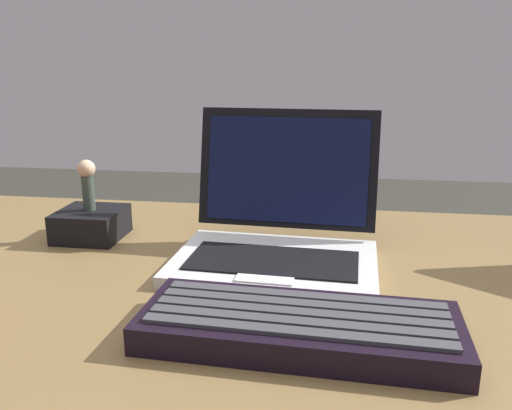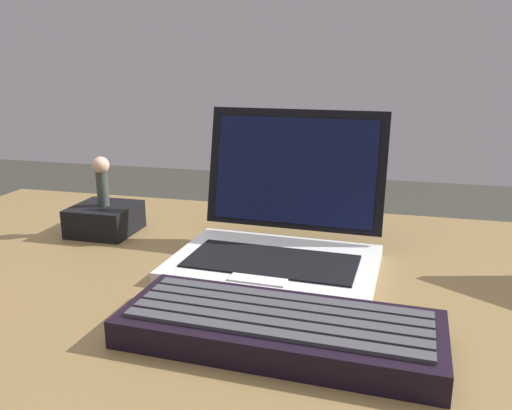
{
  "view_description": "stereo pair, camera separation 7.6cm",
  "coord_description": "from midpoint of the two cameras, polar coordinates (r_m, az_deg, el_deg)",
  "views": [
    {
      "loc": [
        0.11,
        -0.66,
        1.02
      ],
      "look_at": [
        0.01,
        0.06,
        0.82
      ],
      "focal_mm": 36.97,
      "sensor_mm": 36.0,
      "label": 1
    },
    {
      "loc": [
        0.19,
        -0.64,
        1.02
      ],
      "look_at": [
        0.01,
        0.06,
        0.82
      ],
      "focal_mm": 36.97,
      "sensor_mm": 36.0,
      "label": 2
    }
  ],
  "objects": [
    {
      "name": "figurine",
      "position": [
        0.95,
        -14.21,
        2.97
      ],
      "size": [
        0.03,
        0.03,
        0.09
      ],
      "color": "#323D33",
      "rests_on": "figurine_stand"
    },
    {
      "name": "desk",
      "position": [
        0.76,
        1.05,
        -13.43
      ],
      "size": [
        1.32,
        0.81,
        0.72
      ],
      "color": "brown",
      "rests_on": "ground"
    },
    {
      "name": "laptop_front",
      "position": [
        0.8,
        5.41,
        -3.07
      ],
      "size": [
        0.31,
        0.27,
        0.22
      ],
      "color": "silver",
      "rests_on": "desk"
    },
    {
      "name": "external_keyboard",
      "position": [
        0.59,
        6.29,
        -13.19
      ],
      "size": [
        0.36,
        0.15,
        0.04
      ],
      "color": "black",
      "rests_on": "desk"
    },
    {
      "name": "figurine_stand",
      "position": [
        0.96,
        -13.91,
        -1.53
      ],
      "size": [
        0.11,
        0.11,
        0.05
      ],
      "primitive_type": "cube",
      "color": "black",
      "rests_on": "desk"
    }
  ]
}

